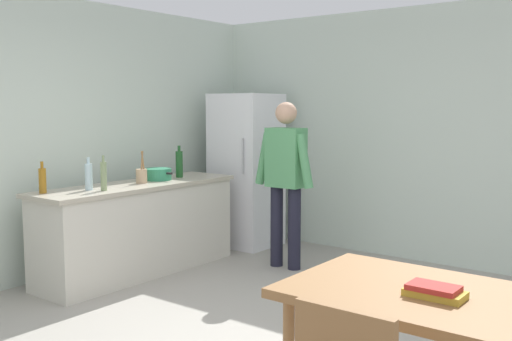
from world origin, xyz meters
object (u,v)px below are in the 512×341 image
dining_table (429,308)px  bottle_oil_amber (42,180)px  refrigerator (246,170)px  book_stack (434,291)px  cooking_pot (158,174)px  bottle_vinegar_tall (104,176)px  person (286,173)px  bottle_water_clear (89,176)px  utensil_jar (142,175)px  bottle_wine_green (179,164)px

dining_table → bottle_oil_amber: size_ratio=5.00×
refrigerator → book_stack: size_ratio=6.43×
cooking_pot → bottle_vinegar_tall: size_ratio=1.25×
person → dining_table: size_ratio=1.21×
bottle_water_clear → bottle_oil_amber: size_ratio=1.07×
refrigerator → book_stack: bearing=-39.5°
dining_table → cooking_pot: bearing=157.7°
book_stack → bottle_oil_amber: bearing=176.5°
person → bottle_vinegar_tall: 1.81m
utensil_jar → bottle_water_clear: utensil_jar is taller
refrigerator → bottle_vinegar_tall: (0.04, -2.11, 0.14)m
refrigerator → bottle_oil_amber: (-0.26, -2.54, 0.12)m
bottle_water_clear → book_stack: size_ratio=1.07×
bottle_oil_amber → refrigerator: bearing=84.1°
cooking_pot → bottle_oil_amber: (-0.12, -1.25, 0.06)m
bottle_oil_amber → book_stack: size_ratio=1.00×
dining_table → cooking_pot: (-3.45, 1.42, 0.29)m
dining_table → refrigerator: bearing=140.7°
bottle_vinegar_tall → refrigerator: bearing=91.0°
cooking_pot → bottle_oil_amber: 1.26m
bottle_wine_green → bottle_water_clear: bearing=-88.5°
bottle_vinegar_tall → person: bearing=59.6°
utensil_jar → bottle_water_clear: size_ratio=1.07×
utensil_jar → book_stack: utensil_jar is taller
refrigerator → book_stack: refrigerator is taller
refrigerator → bottle_wine_green: refrigerator is taller
utensil_jar → bottle_wine_green: bearing=93.8°
dining_table → book_stack: bearing=-51.4°
bottle_wine_green → bottle_vinegar_tall: bottle_wine_green is taller
refrigerator → bottle_wine_green: 1.01m
cooking_pot → bottle_oil_amber: bearing=-95.2°
bottle_vinegar_tall → cooking_pot: bearing=102.4°
person → book_stack: person is taller
refrigerator → cooking_pot: (-0.15, -1.28, 0.06)m
utensil_jar → bottle_oil_amber: 1.00m
bottle_water_clear → bottle_vinegar_tall: bearing=25.6°
cooking_pot → utensil_jar: bearing=-78.6°
refrigerator → bottle_oil_amber: bearing=-95.9°
dining_table → bottle_wine_green: 3.85m
person → bottle_vinegar_tall: (-0.91, -1.56, 0.06)m
person → utensil_jar: size_ratio=5.31×
dining_table → bottle_water_clear: (-3.40, 0.53, 0.35)m
refrigerator → utensil_jar: size_ratio=5.62×
refrigerator → bottle_vinegar_tall: refrigerator is taller
dining_table → bottle_wine_green: bearing=153.5°
dining_table → book_stack: size_ratio=5.00×
person → dining_table: 3.20m
bottle_oil_amber → utensil_jar: bearing=80.3°
book_stack → bottle_vinegar_tall: bearing=169.0°
dining_table → utensil_jar: bearing=161.3°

